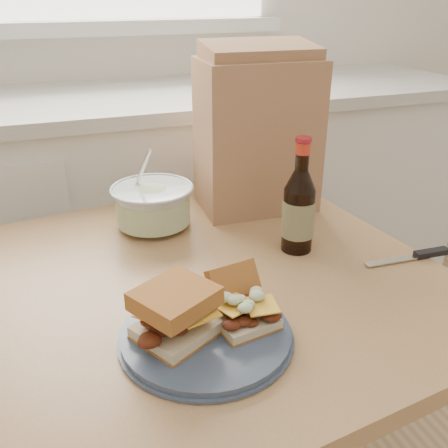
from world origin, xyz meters
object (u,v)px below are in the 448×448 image
object	(u,v)px
coleslaw_bowl	(153,207)
paper_bag	(257,136)
beer_bottle	(299,209)
plate	(206,335)
dining_table	(214,317)

from	to	relation	value
coleslaw_bowl	paper_bag	world-z (taller)	paper_bag
beer_bottle	paper_bag	bearing A→B (deg)	93.29
beer_bottle	plate	bearing A→B (deg)	-135.02
dining_table	plate	distance (m)	0.24
beer_bottle	paper_bag	distance (m)	0.27
coleslaw_bowl	paper_bag	distance (m)	0.31
coleslaw_bowl	paper_bag	bearing A→B (deg)	7.40
plate	coleslaw_bowl	xyz separation A→B (m)	(0.02, 0.45, 0.04)
paper_bag	beer_bottle	bearing A→B (deg)	-89.85
plate	paper_bag	size ratio (longest dim) A/B	0.75
paper_bag	dining_table	bearing A→B (deg)	-123.65
dining_table	beer_bottle	world-z (taller)	beer_bottle
dining_table	coleslaw_bowl	distance (m)	0.31
dining_table	beer_bottle	distance (m)	0.29
beer_bottle	paper_bag	world-z (taller)	paper_bag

